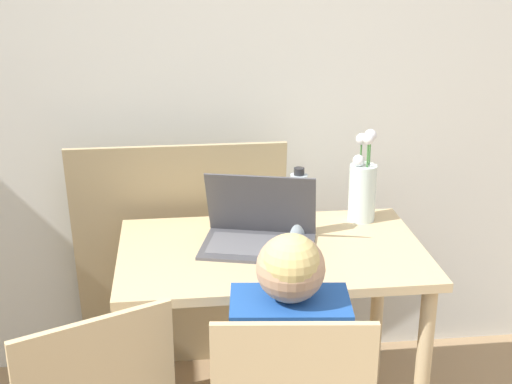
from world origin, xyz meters
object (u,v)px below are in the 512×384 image
at_px(flower_vase, 363,186).
at_px(water_bottle, 298,204).
at_px(laptop, 259,229).
at_px(person_seated, 288,363).

distance_m(flower_vase, water_bottle, 0.27).
bearing_deg(laptop, flower_vase, 38.41).
relative_size(person_seated, flower_vase, 3.09).
bearing_deg(water_bottle, laptop, -154.61).
distance_m(laptop, flower_vase, 0.44).
height_order(person_seated, laptop, person_seated).
xyz_separation_m(person_seated, water_bottle, (0.14, 0.64, 0.21)).
bearing_deg(person_seated, flower_vase, -111.17).
relative_size(person_seated, water_bottle, 4.32).
relative_size(laptop, flower_vase, 1.25).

